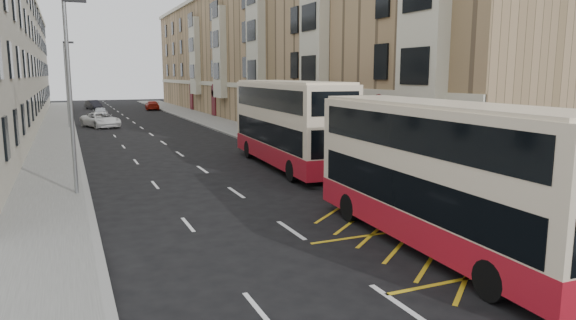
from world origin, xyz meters
name	(u,v)px	position (x,y,z in m)	size (l,w,h in m)	color
ground	(353,273)	(0.00, 0.00, 0.00)	(200.00, 200.00, 0.00)	black
pavement_right	(254,134)	(8.00, 30.00, 0.07)	(4.00, 120.00, 0.15)	slate
pavement_left	(55,144)	(-7.50, 30.00, 0.07)	(3.00, 120.00, 0.15)	slate
kerb_right	(232,135)	(6.00, 30.00, 0.07)	(0.25, 120.00, 0.15)	gray
kerb_left	(77,143)	(-6.00, 30.00, 0.07)	(0.25, 120.00, 0.15)	gray
road_markings	(135,123)	(0.00, 45.00, 0.01)	(10.00, 110.00, 0.01)	silver
terrace_right	(265,53)	(14.88, 45.38, 7.52)	(10.75, 79.00, 15.25)	tan
guard_railing	(414,180)	(6.25, 5.75, 0.86)	(0.06, 6.56, 1.01)	#B31A16
street_lamp_near	(71,86)	(-6.35, 12.00, 4.64)	(0.93, 0.18, 8.00)	gray
street_lamp_far	(67,79)	(-6.35, 42.00, 4.64)	(0.93, 0.18, 8.00)	gray
double_decker_front	(440,175)	(3.27, 0.69, 2.20)	(2.98, 10.92, 4.31)	beige
double_decker_rear	(289,124)	(4.60, 14.82, 2.42)	(3.39, 12.04, 4.75)	beige
pedestrian_near	(523,198)	(6.98, 0.99, 1.11)	(0.70, 0.46, 1.91)	black
pedestrian_far	(399,167)	(7.05, 7.96, 0.98)	(0.98, 0.41, 1.67)	black
white_van	(101,120)	(-3.55, 42.05, 0.72)	(2.40, 5.21, 1.45)	white
car_silver	(101,113)	(-2.96, 52.27, 0.69)	(1.63, 4.05, 1.38)	#B4B8BD
car_dark	(93,105)	(-2.83, 71.00, 0.67)	(1.41, 4.05, 1.33)	black
car_red	(152,105)	(4.97, 65.71, 0.65)	(1.82, 4.48, 1.30)	#B11C0D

